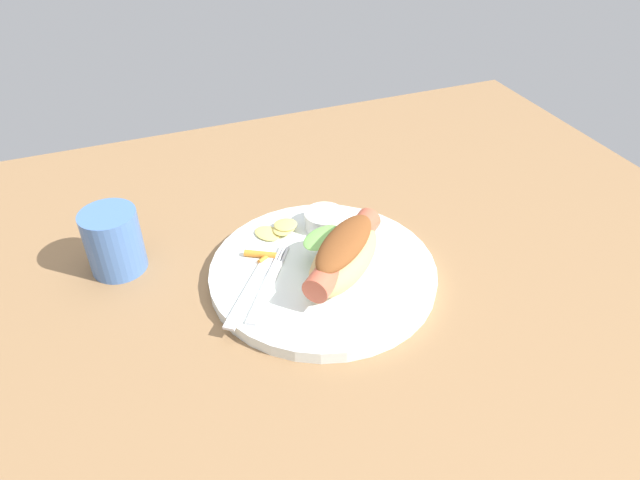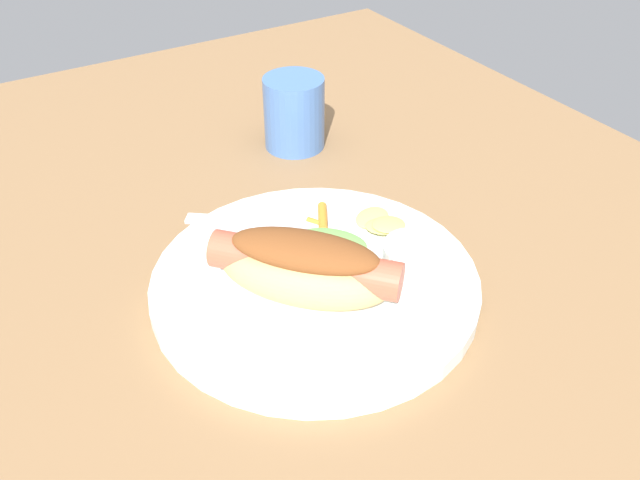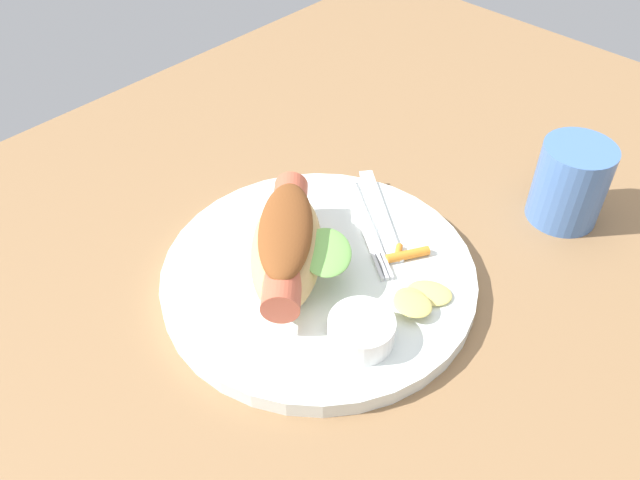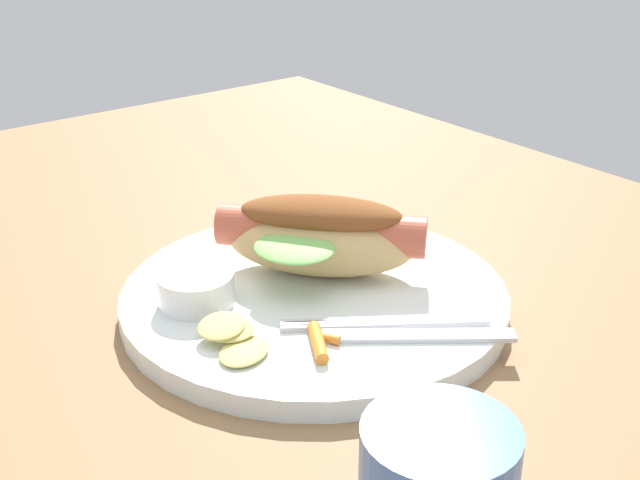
{
  "view_description": "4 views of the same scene",
  "coord_description": "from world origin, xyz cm",
  "px_view_note": "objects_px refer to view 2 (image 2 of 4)",
  "views": [
    {
      "loc": [
        19.7,
        53.87,
        48.13
      ],
      "look_at": [
        -1.03,
        0.89,
        4.81
      ],
      "focal_mm": 32.27,
      "sensor_mm": 36.0,
      "label": 1
    },
    {
      "loc": [
        -39.98,
        25.7,
        39.5
      ],
      "look_at": [
        -2.26,
        2.78,
        6.55
      ],
      "focal_mm": 38.23,
      "sensor_mm": 36.0,
      "label": 2
    },
    {
      "loc": [
        -30.71,
        -26.25,
        44.28
      ],
      "look_at": [
        -1.21,
        1.9,
        5.88
      ],
      "focal_mm": 36.78,
      "sensor_mm": 36.0,
      "label": 3
    },
    {
      "loc": [
        42.88,
        -31.21,
        30.77
      ],
      "look_at": [
        0.19,
        2.15,
        6.0
      ],
      "focal_mm": 47.19,
      "sensor_mm": 36.0,
      "label": 4
    }
  ],
  "objects_px": {
    "plate": "(315,283)",
    "sauce_ramekin": "(414,256)",
    "drinking_cup": "(294,113)",
    "carrot_garnish": "(321,218)",
    "fork": "(267,234)",
    "hot_dog": "(305,267)",
    "chips_pile": "(381,222)",
    "knife": "(256,223)"
  },
  "relations": [
    {
      "from": "plate",
      "to": "sauce_ramekin",
      "type": "distance_m",
      "value": 0.09
    },
    {
      "from": "sauce_ramekin",
      "to": "drinking_cup",
      "type": "relative_size",
      "value": 0.65
    },
    {
      "from": "sauce_ramekin",
      "to": "carrot_garnish",
      "type": "bearing_deg",
      "value": 18.08
    },
    {
      "from": "plate",
      "to": "fork",
      "type": "relative_size",
      "value": 2.28
    },
    {
      "from": "plate",
      "to": "hot_dog",
      "type": "xyz_separation_m",
      "value": [
        -0.02,
        0.02,
        0.04
      ]
    },
    {
      "from": "chips_pile",
      "to": "fork",
      "type": "bearing_deg",
      "value": 65.37
    },
    {
      "from": "drinking_cup",
      "to": "sauce_ramekin",
      "type": "bearing_deg",
      "value": 172.74
    },
    {
      "from": "hot_dog",
      "to": "drinking_cup",
      "type": "distance_m",
      "value": 0.29
    },
    {
      "from": "fork",
      "to": "plate",
      "type": "bearing_deg",
      "value": -49.61
    },
    {
      "from": "knife",
      "to": "sauce_ramekin",
      "type": "bearing_deg",
      "value": -18.49
    },
    {
      "from": "knife",
      "to": "drinking_cup",
      "type": "xyz_separation_m",
      "value": [
        0.14,
        -0.12,
        0.02
      ]
    },
    {
      "from": "chips_pile",
      "to": "carrot_garnish",
      "type": "height_order",
      "value": "chips_pile"
    },
    {
      "from": "hot_dog",
      "to": "carrot_garnish",
      "type": "distance_m",
      "value": 0.11
    },
    {
      "from": "fork",
      "to": "hot_dog",
      "type": "bearing_deg",
      "value": -63.25
    },
    {
      "from": "knife",
      "to": "carrot_garnish",
      "type": "relative_size",
      "value": 3.4
    },
    {
      "from": "plate",
      "to": "carrot_garnish",
      "type": "bearing_deg",
      "value": -35.34
    },
    {
      "from": "hot_dog",
      "to": "knife",
      "type": "height_order",
      "value": "hot_dog"
    },
    {
      "from": "sauce_ramekin",
      "to": "knife",
      "type": "relative_size",
      "value": 0.4
    },
    {
      "from": "plate",
      "to": "knife",
      "type": "distance_m",
      "value": 0.1
    },
    {
      "from": "hot_dog",
      "to": "sauce_ramekin",
      "type": "relative_size",
      "value": 2.73
    },
    {
      "from": "sauce_ramekin",
      "to": "drinking_cup",
      "type": "bearing_deg",
      "value": -7.26
    },
    {
      "from": "hot_dog",
      "to": "drinking_cup",
      "type": "bearing_deg",
      "value": 110.07
    },
    {
      "from": "hot_dog",
      "to": "carrot_garnish",
      "type": "height_order",
      "value": "hot_dog"
    },
    {
      "from": "carrot_garnish",
      "to": "plate",
      "type": "bearing_deg",
      "value": 144.66
    },
    {
      "from": "drinking_cup",
      "to": "plate",
      "type": "bearing_deg",
      "value": 154.26
    },
    {
      "from": "sauce_ramekin",
      "to": "knife",
      "type": "height_order",
      "value": "sauce_ramekin"
    },
    {
      "from": "sauce_ramekin",
      "to": "fork",
      "type": "relative_size",
      "value": 0.44
    },
    {
      "from": "knife",
      "to": "drinking_cup",
      "type": "relative_size",
      "value": 1.62
    },
    {
      "from": "plate",
      "to": "fork",
      "type": "bearing_deg",
      "value": 6.12
    },
    {
      "from": "fork",
      "to": "chips_pile",
      "type": "relative_size",
      "value": 1.81
    },
    {
      "from": "knife",
      "to": "drinking_cup",
      "type": "bearing_deg",
      "value": 86.37
    },
    {
      "from": "plate",
      "to": "sauce_ramekin",
      "type": "height_order",
      "value": "sauce_ramekin"
    },
    {
      "from": "hot_dog",
      "to": "drinking_cup",
      "type": "relative_size",
      "value": 1.77
    },
    {
      "from": "sauce_ramekin",
      "to": "carrot_garnish",
      "type": "distance_m",
      "value": 0.11
    },
    {
      "from": "fork",
      "to": "drinking_cup",
      "type": "xyz_separation_m",
      "value": [
        0.16,
        -0.12,
        0.02
      ]
    },
    {
      "from": "plate",
      "to": "carrot_garnish",
      "type": "relative_size",
      "value": 7.12
    },
    {
      "from": "sauce_ramekin",
      "to": "drinking_cup",
      "type": "xyz_separation_m",
      "value": [
        0.27,
        -0.03,
        0.01
      ]
    },
    {
      "from": "plate",
      "to": "hot_dog",
      "type": "bearing_deg",
      "value": 132.76
    },
    {
      "from": "plate",
      "to": "chips_pile",
      "type": "relative_size",
      "value": 4.13
    },
    {
      "from": "hot_dog",
      "to": "fork",
      "type": "xyz_separation_m",
      "value": [
        0.09,
        -0.01,
        -0.03
      ]
    },
    {
      "from": "sauce_ramekin",
      "to": "chips_pile",
      "type": "relative_size",
      "value": 0.79
    },
    {
      "from": "sauce_ramekin",
      "to": "carrot_garnish",
      "type": "xyz_separation_m",
      "value": [
        0.1,
        0.03,
        -0.01
      ]
    }
  ]
}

